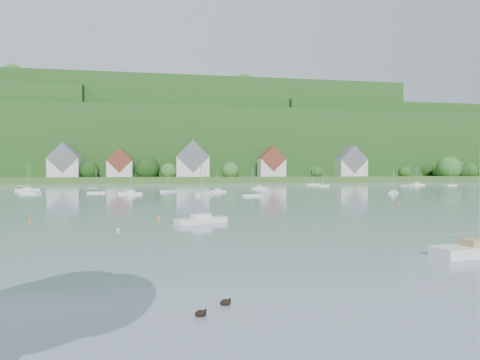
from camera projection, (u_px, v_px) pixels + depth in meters
name	position (u px, v px, depth m)	size (l,w,h in m)	color
far_shore_strip	(182.00, 179.00, 208.23)	(600.00, 60.00, 3.00)	#2D541F
forested_ridge	(181.00, 146.00, 275.41)	(620.00, 181.22, 69.89)	#153C13
village_building_0	(65.00, 163.00, 186.31)	(14.00, 10.40, 16.00)	silver
village_building_1	(121.00, 165.00, 192.35)	(12.00, 9.36, 14.00)	silver
village_building_2	(193.00, 162.00, 196.99)	(16.00, 11.44, 18.00)	silver
village_building_3	(271.00, 164.00, 201.51)	(13.00, 10.40, 15.50)	silver
village_building_4	(351.00, 164.00, 212.73)	(15.00, 10.40, 16.50)	silver
near_sailboat_2	(479.00, 248.00, 28.38)	(7.45, 3.00, 9.77)	silver
near_sailboat_3	(201.00, 219.00, 45.55)	(6.32, 4.16, 8.32)	silver
mooring_buoy_0	(159.00, 219.00, 49.67)	(0.43, 0.43, 0.43)	orange
mooring_buoy_1	(118.00, 231.00, 39.73)	(0.38, 0.38, 0.38)	silver
mooring_buoy_2	(398.00, 204.00, 71.49)	(0.41, 0.41, 0.41)	orange
mooring_buoy_3	(207.00, 215.00, 54.25)	(0.40, 0.40, 0.40)	orange
mooring_buoy_5	(30.00, 222.00, 47.07)	(0.38, 0.38, 0.38)	orange
duck_pair	(214.00, 308.00, 17.17)	(1.72, 1.51, 0.36)	black
far_sailboat_cluster	(225.00, 188.00, 126.65)	(192.32, 75.36, 8.71)	silver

